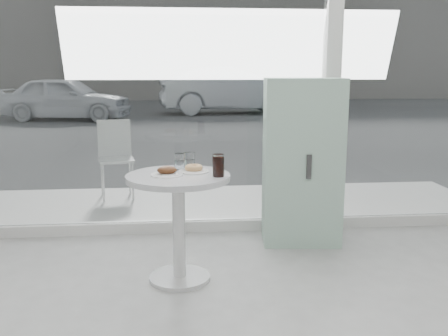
{
  "coord_description": "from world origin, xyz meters",
  "views": [
    {
      "loc": [
        -0.5,
        -1.48,
        1.48
      ],
      "look_at": [
        -0.2,
        1.7,
        0.85
      ],
      "focal_mm": 40.0,
      "sensor_mm": 36.0,
      "label": 1
    }
  ],
  "objects": [
    {
      "name": "storefront",
      "position": [
        0.07,
        3.0,
        1.71
      ],
      "size": [
        5.0,
        0.14,
        3.0
      ],
      "color": "silver",
      "rests_on": "ground"
    },
    {
      "name": "main_table",
      "position": [
        -0.5,
        1.9,
        0.55
      ],
      "size": [
        0.72,
        0.72,
        0.77
      ],
      "color": "silver",
      "rests_on": "ground"
    },
    {
      "name": "patio_deck",
      "position": [
        0.0,
        3.8,
        0.03
      ],
      "size": [
        5.6,
        1.6,
        0.05
      ],
      "primitive_type": "cube",
      "color": "silver",
      "rests_on": "ground"
    },
    {
      "name": "street",
      "position": [
        0.0,
        16.0,
        -0.0
      ],
      "size": [
        40.0,
        24.0,
        0.0
      ],
      "primitive_type": "cube",
      "color": "#333333",
      "rests_on": "ground"
    },
    {
      "name": "far_building",
      "position": [
        0.0,
        25.0,
        4.0
      ],
      "size": [
        40.0,
        2.0,
        8.0
      ],
      "primitive_type": "cube",
      "color": "gray",
      "rests_on": "ground"
    },
    {
      "name": "mint_cabinet",
      "position": [
        0.56,
        2.64,
        0.71
      ],
      "size": [
        0.7,
        0.5,
        1.41
      ],
      "rotation": [
        0.0,
        0.0,
        -0.11
      ],
      "color": "#8DB49E",
      "rests_on": "ground"
    },
    {
      "name": "patio_chair",
      "position": [
        -1.2,
        4.22,
        0.54
      ],
      "size": [
        0.44,
        0.44,
        0.87
      ],
      "rotation": [
        0.0,
        0.0,
        0.19
      ],
      "color": "silver",
      "rests_on": "patio_deck"
    },
    {
      "name": "car_white",
      "position": [
        -3.8,
        13.9,
        0.65
      ],
      "size": [
        4.04,
        2.19,
        1.31
      ],
      "primitive_type": "imported",
      "rotation": [
        0.0,
        0.0,
        1.39
      ],
      "color": "white",
      "rests_on": "street"
    },
    {
      "name": "car_silver",
      "position": [
        1.34,
        15.78,
        0.8
      ],
      "size": [
        4.97,
        2.09,
        1.6
      ],
      "primitive_type": "imported",
      "rotation": [
        0.0,
        0.0,
        1.65
      ],
      "color": "#ABAEB3",
      "rests_on": "street"
    },
    {
      "name": "plate_fritter",
      "position": [
        -0.57,
        1.87,
        0.8
      ],
      "size": [
        0.22,
        0.22,
        0.07
      ],
      "color": "white",
      "rests_on": "main_table"
    },
    {
      "name": "plate_donut",
      "position": [
        -0.39,
        1.97,
        0.79
      ],
      "size": [
        0.22,
        0.22,
        0.05
      ],
      "color": "white",
      "rests_on": "main_table"
    },
    {
      "name": "water_tumbler_a",
      "position": [
        -0.49,
        2.07,
        0.82
      ],
      "size": [
        0.07,
        0.07,
        0.12
      ],
      "color": "white",
      "rests_on": "main_table"
    },
    {
      "name": "water_tumbler_b",
      "position": [
        -0.41,
        2.09,
        0.83
      ],
      "size": [
        0.08,
        0.08,
        0.12
      ],
      "color": "white",
      "rests_on": "main_table"
    },
    {
      "name": "cola_glass",
      "position": [
        -0.23,
        1.81,
        0.84
      ],
      "size": [
        0.08,
        0.08,
        0.15
      ],
      "color": "white",
      "rests_on": "main_table"
    }
  ]
}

